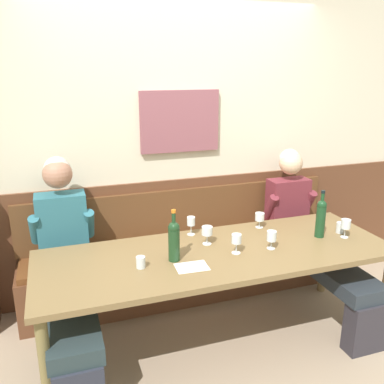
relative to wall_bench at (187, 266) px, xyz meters
name	(u,v)px	position (x,y,z in m)	size (l,w,h in m)	color
ground_plane	(223,352)	(0.00, -0.83, -0.29)	(6.80, 6.80, 0.02)	tan
room_wall_back	(177,136)	(0.00, 0.26, 1.12)	(6.80, 0.12, 2.80)	beige
wood_wainscot_panel	(180,233)	(0.00, 0.21, 0.23)	(6.80, 0.03, 1.02)	brown
wall_bench	(187,266)	(0.00, 0.00, 0.00)	(2.81, 0.42, 0.94)	brown
dining_table	(218,260)	(0.00, -0.70, 0.38)	(2.51, 0.88, 0.73)	brown
person_right_seat	(66,261)	(-1.02, -0.36, 0.38)	(0.48, 1.31, 1.34)	#282B37
person_center_right_seat	(310,233)	(0.97, -0.39, 0.34)	(0.48, 1.30, 1.27)	#2D2B32
wine_bottle_clear_water	(321,217)	(0.83, -0.70, 0.61)	(0.07, 0.07, 0.37)	#173E20
wine_bottle_amber_mid	(174,240)	(-0.33, -0.73, 0.60)	(0.08, 0.08, 0.36)	#1B3B1E
wine_glass_by_bottle	(236,240)	(0.11, -0.76, 0.55)	(0.07, 0.07, 0.14)	silver
wine_glass_mid_right	(191,222)	(-0.08, -0.35, 0.55)	(0.06, 0.06, 0.15)	silver
wine_glass_near_bucket	(272,237)	(0.38, -0.78, 0.54)	(0.07, 0.07, 0.13)	silver
wine_glass_center_rear	(207,231)	(-0.03, -0.55, 0.55)	(0.08, 0.08, 0.14)	silver
wine_glass_center_front	(260,218)	(0.49, -0.38, 0.53)	(0.07, 0.07, 0.12)	silver
wine_glass_right_end	(346,225)	(1.01, -0.77, 0.55)	(0.07, 0.07, 0.14)	silver
water_tumbler_right	(141,262)	(-0.57, -0.77, 0.49)	(0.06, 0.06, 0.08)	silver
water_tumbler_center	(340,228)	(1.03, -0.69, 0.49)	(0.06, 0.06, 0.09)	silver
tasting_sheet_left_guest	(192,267)	(-0.25, -0.86, 0.45)	(0.21, 0.15, 0.00)	white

